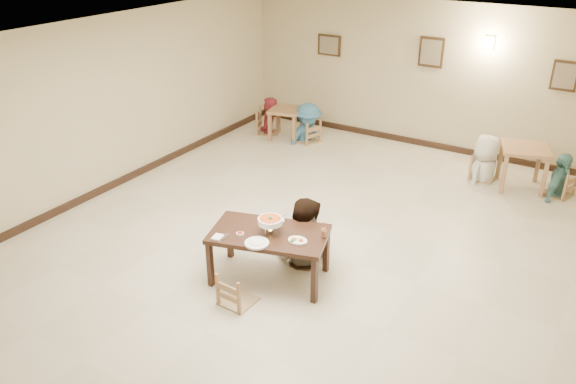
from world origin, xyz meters
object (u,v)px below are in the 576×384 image
Objects in this scene: bg_chair_ll at (268,112)px; bg_diner_c at (490,136)px; bg_table_right at (524,154)px; bg_chair_rl at (486,157)px; chair_near at (237,273)px; main_table at (269,238)px; bg_chair_lr at (308,121)px; bg_chair_rr at (562,171)px; drink_glass at (324,233)px; main_diner at (304,199)px; curry_warmer at (270,221)px; chair_far at (306,227)px; bg_diner_b at (308,103)px; bg_diner_d at (566,154)px; bg_table_left at (286,115)px; bg_diner_a at (268,98)px.

bg_diner_c is at bearing -111.71° from bg_chair_ll.
bg_chair_rl reaches higher than bg_table_right.
main_table is at bearing -91.56° from chair_near.
bg_chair_ll is 4.82m from bg_diner_c.
bg_chair_ll reaches higher than bg_chair_lr.
drink_glass is at bearing -6.52° from bg_chair_rr.
bg_table_right is at bearing -66.45° from bg_chair_rr.
main_diner is at bearing 166.39° from bg_chair_rl.
curry_warmer is at bearing -158.85° from drink_glass.
bg_diner_c reaches higher than chair_far.
bg_chair_lr is 1.06× the size of bg_chair_rl.
bg_chair_rr is at bearing 105.13° from bg_diner_c.
bg_chair_rr is (3.00, 5.46, 0.03)m from chair_near.
bg_chair_ll is at bearing 123.54° from curry_warmer.
chair_near reaches higher than bg_table_right.
bg_diner_b reaches higher than drink_glass.
bg_diner_b is at bearing 96.29° from bg_chair_rl.
chair_far is 1.00× the size of bg_chair_rr.
bg_chair_lr reaches higher than bg_table_right.
bg_diner_b reaches higher than bg_chair_rr.
bg_diner_d is at bearing 42.17° from main_table.
chair_near is 5.71m from bg_chair_rl.
bg_diner_c reaches higher than bg_diner_d.
main_diner is 5.25× the size of curry_warmer.
bg_diner_b is 1.10× the size of bg_diner_d.
bg_chair_lr is at bearing -75.35° from bg_diner_c.
bg_table_left is 5.60m from bg_chair_rr.
bg_chair_ll is 0.32m from bg_diner_a.
bg_chair_ll is at bearing 130.15° from drink_glass.
bg_table_left is 0.49× the size of bg_diner_a.
main_table is 1.02× the size of bg_diner_a.
bg_chair_ll is 0.60× the size of bg_diner_c.
chair_near is 0.51× the size of bg_diner_b.
bg_table_right is at bearing 105.28° from bg_diner_d.
main_diner is 5.30m from bg_chair_ll.
bg_table_right is at bearing 101.86° from bg_diner_c.
bg_diner_a is at bearing 107.05° from main_table.
curry_warmer is at bearing -95.91° from chair_far.
chair_far is at bearing -5.71° from bg_diner_c.
bg_chair_rl is at bearing -117.69° from main_diner.
main_diner is at bearing -14.13° from bg_chair_rr.
bg_diner_d is at bearing 3.50° from bg_table_right.
bg_chair_ll is (-3.18, 4.79, -0.37)m from curry_warmer.
main_diner is at bearing -117.83° from bg_table_right.
bg_table_right is at bearing -71.60° from bg_diner_b.
bg_chair_rl is at bearing 77.81° from drink_glass.
chair_near reaches higher than drink_glass.
drink_glass is 5.08m from bg_diner_d.
chair_far is 0.97× the size of bg_chair_lr.
bg_chair_lr is at bearing 122.13° from chair_far.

